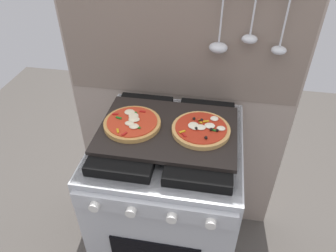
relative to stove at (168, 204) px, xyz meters
The scene contains 5 objects.
kitchen_backsplash 0.48m from the stove, 89.54° to the left, with size 1.10×0.09×1.55m.
stove is the anchor object (origin of this frame).
baking_tray 0.46m from the stove, 90.00° to the left, with size 0.54×0.38×0.02m, color black.
pizza_left 0.50m from the stove, behind, with size 0.23×0.23×0.03m.
pizza_right 0.50m from the stove, ahead, with size 0.23×0.23×0.03m.
Camera 1 is at (0.17, -0.97, 1.69)m, focal length 34.00 mm.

